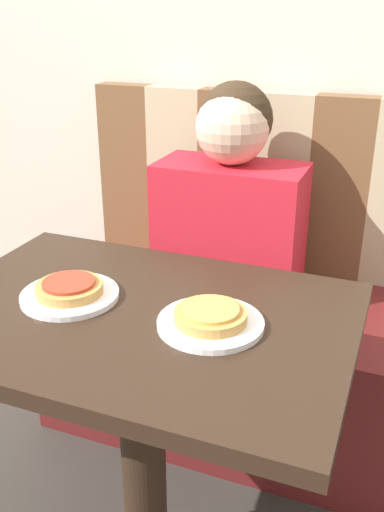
% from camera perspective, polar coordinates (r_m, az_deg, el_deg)
% --- Properties ---
extents(booth_seat, '(1.08, 0.56, 0.46)m').
position_cam_1_polar(booth_seat, '(1.85, 3.42, -9.89)').
color(booth_seat, '#5B1919').
rests_on(booth_seat, ground_plane).
extents(booth_backrest, '(1.08, 0.07, 0.56)m').
position_cam_1_polar(booth_backrest, '(1.85, 6.17, 7.45)').
color(booth_backrest, brown).
rests_on(booth_backrest, booth_seat).
extents(dining_table, '(0.85, 0.59, 0.70)m').
position_cam_1_polar(dining_table, '(1.20, -5.30, -10.30)').
color(dining_table, black).
rests_on(dining_table, ground_plane).
extents(person, '(0.42, 0.23, 0.61)m').
position_cam_1_polar(person, '(1.63, 3.91, 5.82)').
color(person, red).
rests_on(person, booth_seat).
extents(plate_left, '(0.20, 0.20, 0.01)m').
position_cam_1_polar(plate_left, '(1.20, -12.20, -3.93)').
color(plate_left, white).
rests_on(plate_left, dining_table).
extents(plate_right, '(0.20, 0.20, 0.01)m').
position_cam_1_polar(plate_right, '(1.08, 1.80, -6.82)').
color(plate_right, white).
rests_on(plate_right, dining_table).
extents(pizza_left, '(0.14, 0.14, 0.03)m').
position_cam_1_polar(pizza_left, '(1.20, -12.27, -3.16)').
color(pizza_left, '#C68E47').
rests_on(pizza_left, plate_left).
extents(pizza_right, '(0.14, 0.14, 0.03)m').
position_cam_1_polar(pizza_right, '(1.07, 1.81, -5.98)').
color(pizza_right, '#C68E47').
rests_on(pizza_right, plate_right).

